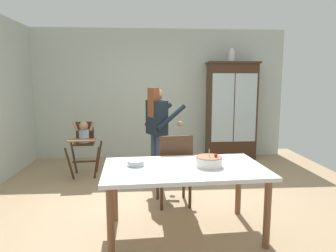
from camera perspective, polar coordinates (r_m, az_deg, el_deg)
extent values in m
plane|color=tan|center=(4.23, -0.11, -14.27)|extent=(6.24, 6.24, 0.00)
cube|color=beige|center=(6.54, -1.67, 5.97)|extent=(5.32, 0.06, 2.70)
cube|color=#422819|center=(6.54, 11.70, 2.62)|extent=(0.99, 0.42, 1.98)
cube|color=#422819|center=(6.52, 11.97, 11.47)|extent=(1.05, 0.48, 0.04)
cube|color=silver|center=(6.26, 10.20, 3.32)|extent=(0.45, 0.01, 1.38)
cube|color=silver|center=(6.39, 14.26, 3.29)|extent=(0.45, 0.01, 1.38)
cube|color=#422819|center=(6.53, 11.73, 3.48)|extent=(0.91, 0.36, 0.02)
cylinder|color=white|center=(6.52, 11.78, 12.62)|extent=(0.13, 0.13, 0.22)
cylinder|color=white|center=(6.53, 11.82, 13.80)|extent=(0.07, 0.07, 0.05)
cylinder|color=#422819|center=(5.32, -17.92, -6.73)|extent=(0.13, 0.14, 0.56)
cylinder|color=#422819|center=(5.26, -13.16, -6.70)|extent=(0.14, 0.13, 0.56)
cylinder|color=#422819|center=(5.74, -17.17, -5.59)|extent=(0.14, 0.13, 0.56)
cylinder|color=#422819|center=(5.68, -12.77, -5.55)|extent=(0.13, 0.14, 0.56)
cube|color=#422819|center=(5.50, -15.24, -6.41)|extent=(0.42, 0.07, 0.02)
cube|color=#422819|center=(5.43, -15.37, -3.13)|extent=(0.36, 0.36, 0.02)
cube|color=#422819|center=(5.55, -15.25, -0.97)|extent=(0.31, 0.05, 0.34)
cube|color=brown|center=(5.14, -15.80, -2.56)|extent=(0.46, 0.27, 0.02)
cylinder|color=#9EBCD1|center=(5.42, -15.40, -1.82)|extent=(0.17, 0.17, 0.22)
sphere|color=tan|center=(5.40, -15.47, 0.03)|extent=(0.15, 0.15, 0.15)
cylinder|color=tan|center=(5.42, -16.94, -0.08)|extent=(0.10, 0.05, 0.17)
cylinder|color=tan|center=(5.38, -13.99, -0.02)|extent=(0.10, 0.05, 0.17)
cylinder|color=#33425B|center=(4.70, -1.59, -6.66)|extent=(0.11, 0.11, 0.82)
cylinder|color=#33425B|center=(4.84, -2.55, -6.20)|extent=(0.11, 0.11, 0.82)
cube|color=#19232D|center=(4.64, -2.12, 1.59)|extent=(0.34, 0.41, 0.52)
cube|color=white|center=(4.69, -1.00, 1.67)|extent=(0.03, 0.06, 0.49)
sphere|color=tan|center=(4.62, -2.15, 5.91)|extent=(0.19, 0.19, 0.19)
cube|color=brown|center=(4.60, -2.74, 4.40)|extent=(0.18, 0.22, 0.44)
cylinder|color=#19232D|center=(4.54, 0.63, 1.65)|extent=(0.47, 0.28, 0.37)
sphere|color=tan|center=(4.63, 2.33, 0.42)|extent=(0.08, 0.08, 0.08)
cylinder|color=#19232D|center=(4.88, -1.78, 2.14)|extent=(0.47, 0.28, 0.37)
sphere|color=tan|center=(4.97, -0.16, 0.98)|extent=(0.08, 0.08, 0.08)
cube|color=silver|center=(3.24, 3.05, -7.95)|extent=(1.73, 1.07, 0.04)
cylinder|color=brown|center=(2.97, -10.67, -17.40)|extent=(0.07, 0.07, 0.70)
cylinder|color=brown|center=(3.24, 18.02, -15.39)|extent=(0.07, 0.07, 0.70)
cylinder|color=brown|center=(3.69, -9.94, -12.03)|extent=(0.07, 0.07, 0.70)
cylinder|color=brown|center=(3.92, 13.01, -10.93)|extent=(0.07, 0.07, 0.70)
cylinder|color=white|center=(3.26, 7.67, -6.64)|extent=(0.28, 0.28, 0.10)
cylinder|color=#935B3D|center=(3.25, 7.69, -5.72)|extent=(0.27, 0.27, 0.01)
cylinder|color=#F2E5CC|center=(3.24, 7.70, -5.14)|extent=(0.01, 0.01, 0.06)
cone|color=yellow|center=(3.23, 7.71, -4.41)|extent=(0.02, 0.02, 0.02)
sphere|color=red|center=(3.22, 8.92, -5.46)|extent=(0.04, 0.04, 0.04)
cylinder|color=#B2BCC6|center=(3.29, -6.04, -6.90)|extent=(0.18, 0.18, 0.05)
cylinder|color=#422819|center=(4.36, 2.95, -10.41)|extent=(0.04, 0.04, 0.45)
cylinder|color=#422819|center=(4.30, -1.95, -10.69)|extent=(0.04, 0.04, 0.45)
cylinder|color=#422819|center=(4.02, 4.12, -12.09)|extent=(0.04, 0.04, 0.45)
cylinder|color=#422819|center=(3.96, -1.21, -12.43)|extent=(0.04, 0.04, 0.45)
cube|color=brown|center=(4.08, 0.99, -8.21)|extent=(0.48, 0.48, 0.03)
cube|color=#422819|center=(3.82, 1.55, -5.40)|extent=(0.42, 0.08, 0.48)
cylinder|color=#422819|center=(3.86, 4.33, -5.27)|extent=(0.03, 0.03, 0.48)
cylinder|color=#422819|center=(3.79, -1.28, -5.51)|extent=(0.03, 0.03, 0.48)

